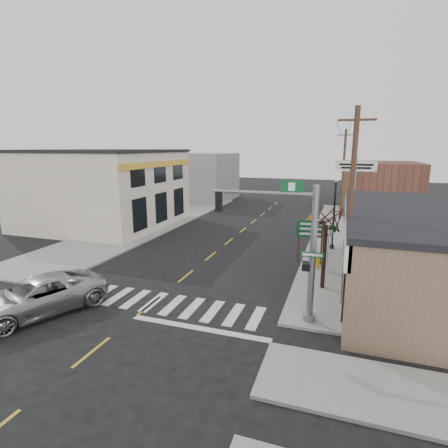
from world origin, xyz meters
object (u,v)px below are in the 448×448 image
(traffic_signal_pole, at_px, (296,239))
(dance_center_sign, at_px, (355,177))
(suv, at_px, (37,296))
(utility_pole_far, at_px, (343,174))
(lamp_post, at_px, (335,209))
(fire_hydrant, at_px, (317,261))
(guide_sign, at_px, (310,234))
(bare_tree, at_px, (327,213))
(utility_pole_near, at_px, (350,208))

(traffic_signal_pole, xyz_separation_m, dance_center_sign, (2.49, 14.77, 1.36))
(suv, height_order, utility_pole_far, utility_pole_far)
(lamp_post, distance_m, utility_pole_far, 11.21)
(utility_pole_far, bearing_deg, traffic_signal_pole, -86.11)
(fire_hydrant, relative_size, dance_center_sign, 0.11)
(fire_hydrant, bearing_deg, guide_sign, 135.44)
(traffic_signal_pole, relative_size, fire_hydrant, 8.49)
(fire_hydrant, xyz_separation_m, utility_pole_far, (1.08, 15.56, 4.15))
(lamp_post, xyz_separation_m, bare_tree, (-0.26, -7.56, 1.00))
(guide_sign, height_order, dance_center_sign, dance_center_sign)
(bare_tree, distance_m, utility_pole_far, 18.66)
(guide_sign, bearing_deg, bare_tree, -81.04)
(suv, relative_size, fire_hydrant, 8.39)
(suv, height_order, utility_pole_near, utility_pole_near)
(traffic_signal_pole, distance_m, utility_pole_far, 22.53)
(fire_hydrant, bearing_deg, traffic_signal_pole, -94.22)
(traffic_signal_pole, bearing_deg, fire_hydrant, 83.52)
(guide_sign, xyz_separation_m, utility_pole_near, (2.04, -5.29, 2.57))
(suv, bearing_deg, traffic_signal_pole, 40.19)
(dance_center_sign, relative_size, utility_pole_far, 0.72)
(guide_sign, distance_m, utility_pole_far, 15.34)
(suv, bearing_deg, lamp_post, 74.83)
(bare_tree, relative_size, utility_pole_near, 0.57)
(traffic_signal_pole, bearing_deg, utility_pole_near, 44.32)
(dance_center_sign, xyz_separation_m, utility_pole_near, (-0.48, -12.64, -0.34))
(traffic_signal_pole, distance_m, utility_pole_near, 3.10)
(traffic_signal_pole, relative_size, lamp_post, 1.17)
(guide_sign, relative_size, utility_pole_near, 0.34)
(traffic_signal_pole, bearing_deg, lamp_post, 81.45)
(traffic_signal_pole, height_order, lamp_post, traffic_signal_pole)
(lamp_post, height_order, bare_tree, lamp_post)
(suv, xyz_separation_m, utility_pole_near, (12.78, 5.09, 3.82))
(utility_pole_far, bearing_deg, bare_tree, -83.89)
(suv, relative_size, guide_sign, 1.93)
(fire_hydrant, distance_m, bare_tree, 4.71)
(suv, distance_m, guide_sign, 14.98)
(guide_sign, relative_size, fire_hydrant, 4.35)
(suv, xyz_separation_m, traffic_signal_pole, (10.76, 2.96, 2.80))
(utility_pole_far, bearing_deg, suv, -107.99)
(traffic_signal_pole, height_order, utility_pole_near, utility_pole_near)
(dance_center_sign, xyz_separation_m, utility_pole_far, (-0.91, 7.68, -0.31))
(lamp_post, relative_size, utility_pole_near, 0.57)
(traffic_signal_pole, relative_size, dance_center_sign, 0.92)
(traffic_signal_pole, height_order, guide_sign, traffic_signal_pole)
(dance_center_sign, height_order, utility_pole_near, utility_pole_near)
(lamp_post, distance_m, dance_center_sign, 4.10)
(traffic_signal_pole, distance_m, dance_center_sign, 15.04)
(bare_tree, bearing_deg, dance_center_sign, 82.21)
(lamp_post, xyz_separation_m, dance_center_sign, (1.24, 3.40, 1.92))
(guide_sign, xyz_separation_m, bare_tree, (1.02, -3.61, 1.98))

